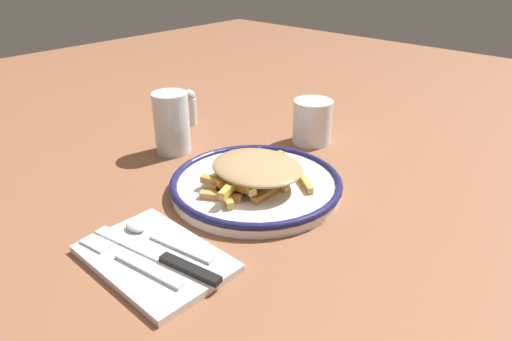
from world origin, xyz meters
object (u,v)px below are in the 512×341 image
(knife, at_px, (165,258))
(coffee_mug, at_px, (313,121))
(napkin, at_px, (155,258))
(salt_shaker, at_px, (190,107))
(fries_heap, at_px, (255,170))
(spoon, at_px, (153,235))
(plate, at_px, (256,184))
(water_glass, at_px, (172,123))
(fork, at_px, (129,260))

(knife, height_order, coffee_mug, coffee_mug)
(napkin, relative_size, salt_shaker, 2.48)
(fries_heap, distance_m, spoon, 0.20)
(napkin, xyz_separation_m, coffee_mug, (0.46, 0.09, 0.04))
(plate, distance_m, water_glass, 0.23)
(napkin, distance_m, spoon, 0.04)
(napkin, height_order, coffee_mug, coffee_mug)
(napkin, bearing_deg, fork, 157.77)
(fork, relative_size, knife, 0.84)
(water_glass, distance_m, salt_shaker, 0.15)
(spoon, bearing_deg, plate, -1.30)
(knife, relative_size, coffee_mug, 1.96)
(spoon, relative_size, salt_shaker, 1.91)
(knife, height_order, water_glass, water_glass)
(knife, distance_m, salt_shaker, 0.51)
(water_glass, bearing_deg, napkin, -132.68)
(spoon, bearing_deg, coffee_mug, 6.78)
(fries_heap, relative_size, fork, 1.03)
(knife, xyz_separation_m, spoon, (0.02, 0.05, 0.00))
(napkin, bearing_deg, coffee_mug, 10.63)
(fork, bearing_deg, salt_shaker, 40.90)
(fries_heap, relative_size, knife, 0.87)
(fries_heap, bearing_deg, coffee_mug, 14.49)
(fork, bearing_deg, spoon, 23.16)
(fork, height_order, coffee_mug, coffee_mug)
(fork, distance_m, water_glass, 0.37)
(plate, bearing_deg, water_glass, 87.21)
(plate, distance_m, fork, 0.26)
(salt_shaker, bearing_deg, plate, -112.40)
(plate, xyz_separation_m, napkin, (-0.23, -0.03, -0.01))
(plate, height_order, fork, plate)
(knife, distance_m, water_glass, 0.37)
(plate, relative_size, water_glass, 2.39)
(napkin, relative_size, spoon, 1.30)
(fries_heap, distance_m, fork, 0.25)
(knife, xyz_separation_m, salt_shaker, (0.36, 0.37, 0.03))
(coffee_mug, bearing_deg, water_glass, 142.20)
(plate, relative_size, napkin, 1.43)
(spoon, bearing_deg, water_glass, 46.10)
(water_glass, distance_m, coffee_mug, 0.28)
(napkin, bearing_deg, spoon, 56.57)
(fries_heap, xyz_separation_m, spoon, (-0.20, 0.01, -0.03))
(plate, relative_size, knife, 1.35)
(fork, bearing_deg, knife, -43.37)
(fork, xyz_separation_m, salt_shaker, (0.39, 0.34, 0.03))
(napkin, relative_size, water_glass, 1.67)
(plate, relative_size, fork, 1.61)
(napkin, bearing_deg, salt_shaker, 44.16)
(knife, xyz_separation_m, water_glass, (0.24, 0.28, 0.05))
(fork, distance_m, coffee_mug, 0.50)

